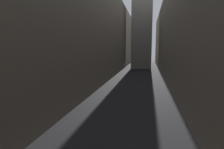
# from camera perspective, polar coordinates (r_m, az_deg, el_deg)

# --- Properties ---
(ground_plane) EXTENTS (264.00, 264.00, 0.00)m
(ground_plane) POSITION_cam_1_polar(r_m,az_deg,el_deg) (35.98, 7.27, -2.41)
(ground_plane) COLOR #232326
(building_block_left) EXTENTS (11.27, 108.00, 20.01)m
(building_block_left) POSITION_cam_1_polar(r_m,az_deg,el_deg) (39.81, -8.91, 12.99)
(building_block_left) COLOR #756B5B
(building_block_left) RESTS_ON ground
(building_block_right) EXTENTS (11.18, 108.00, 18.58)m
(building_block_right) POSITION_cam_1_polar(r_m,az_deg,el_deg) (38.52, 24.78, 11.48)
(building_block_right) COLOR gray
(building_block_right) RESTS_ON ground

